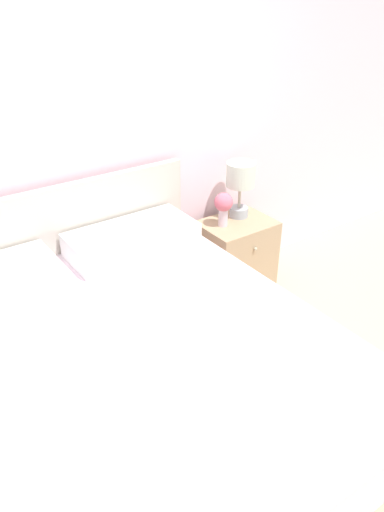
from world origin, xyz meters
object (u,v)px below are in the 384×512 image
nightstand (236,256)px  table_lamp (240,181)px  bed (131,387)px  flower_vase (224,205)px

nightstand → table_lamp: bearing=46.0°
bed → table_lamp: (1.33, 0.83, 0.49)m
bed → nightstand: bearing=30.9°
nightstand → table_lamp: 0.55m
bed → nightstand: 1.48m
nightstand → flower_vase: (-0.11, 0.02, 0.42)m
bed → table_lamp: bed is taller
table_lamp → flower_vase: 0.22m
nightstand → table_lamp: (0.07, 0.07, 0.54)m
bed → flower_vase: (1.16, 0.78, 0.37)m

